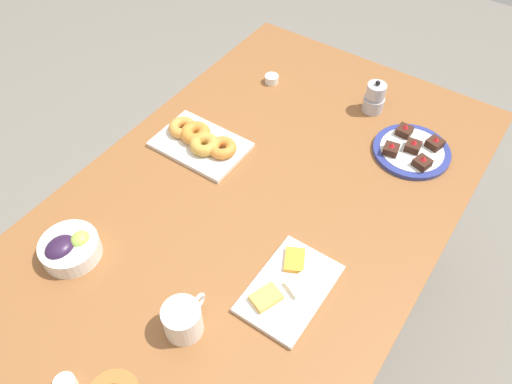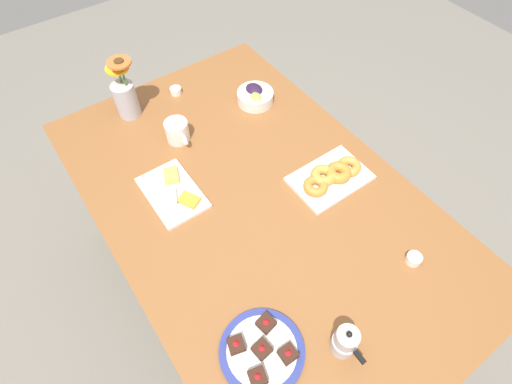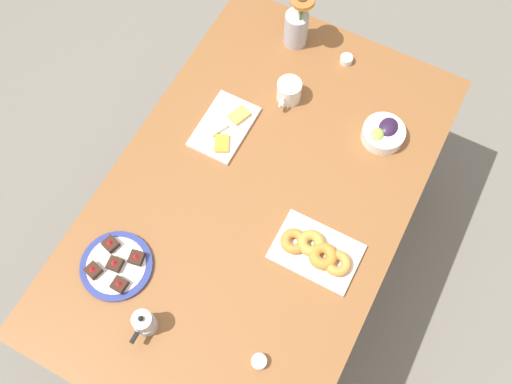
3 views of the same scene
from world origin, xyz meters
The scene contains 11 objects.
ground_plane centered at (0.00, 0.00, 0.00)m, with size 6.00×6.00×0.00m, color slate.
dining_table centered at (0.00, 0.00, 0.65)m, with size 1.60×1.00×0.74m.
coffee_mug centered at (-0.41, -0.08, 0.78)m, with size 0.13×0.09×0.09m.
grape_bowl centered at (-0.42, 0.29, 0.77)m, with size 0.15×0.15×0.07m.
cheese_platter centered at (-0.19, -0.23, 0.75)m, with size 0.26×0.17×0.03m.
croissant_platter centered at (0.09, 0.27, 0.76)m, with size 0.19×0.28×0.05m.
jam_cup_honey centered at (-0.66, 0.04, 0.76)m, with size 0.05×0.05×0.03m.
jam_cup_berry centered at (0.48, 0.26, 0.76)m, with size 0.05×0.05×0.03m.
dessert_plate centered at (0.43, -0.29, 0.75)m, with size 0.24×0.24×0.05m.
flower_vase centered at (-0.66, -0.17, 0.83)m, with size 0.12×0.11×0.26m.
moka_pot centered at (0.55, -0.10, 0.79)m, with size 0.11×0.07×0.12m.
Camera 2 is at (0.66, -0.47, 1.88)m, focal length 28.00 mm.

